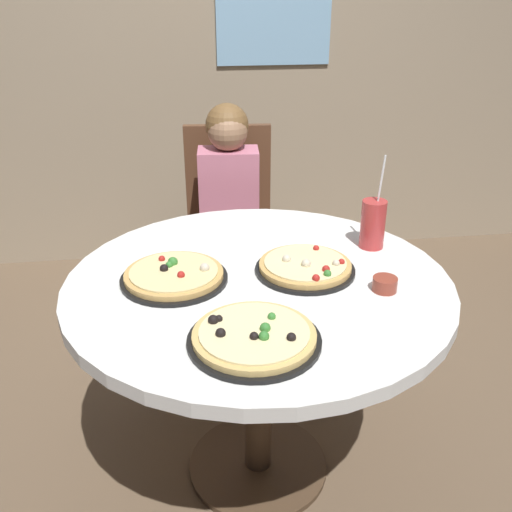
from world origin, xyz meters
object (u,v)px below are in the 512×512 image
dining_table (258,309)px  chair_wooden (229,218)px  diner_child (230,243)px  soda_cup (373,224)px  pizza_veggie (305,267)px  pizza_cheese (174,276)px  pizza_pepperoni (254,337)px  sauce_bowl (385,284)px

dining_table → chair_wooden: size_ratio=1.20×
diner_child → soda_cup: diner_child is taller
diner_child → pizza_veggie: size_ratio=3.59×
dining_table → pizza_cheese: pizza_cheese is taller
dining_table → chair_wooden: chair_wooden is taller
pizza_veggie → soda_cup: soda_cup is taller
chair_wooden → diner_child: size_ratio=0.88×
chair_wooden → pizza_pepperoni: bearing=-92.7°
pizza_veggie → pizza_cheese: (-0.39, -0.00, -0.00)m
diner_child → pizza_veggie: (0.15, -0.82, 0.28)m
pizza_veggie → dining_table: bearing=-171.0°
pizza_cheese → sauce_bowl: 0.61m
pizza_veggie → sauce_bowl: (0.20, -0.14, 0.00)m
dining_table → soda_cup: soda_cup is taller
pizza_cheese → dining_table: bearing=-5.0°
dining_table → pizza_cheese: bearing=175.0°
pizza_veggie → soda_cup: bearing=30.2°
diner_child → pizza_pepperoni: diner_child is taller
dining_table → diner_child: (-0.01, 0.84, -0.16)m
pizza_veggie → pizza_cheese: bearing=-179.8°
pizza_pepperoni → diner_child: bearing=87.5°
pizza_pepperoni → soda_cup: bearing=47.3°
chair_wooden → pizza_cheese: (-0.25, -1.00, 0.24)m
dining_table → sauce_bowl: (0.34, -0.12, 0.13)m
diner_child → soda_cup: (0.41, -0.67, 0.35)m
pizza_veggie → pizza_pepperoni: (-0.20, -0.35, -0.00)m
soda_cup → dining_table: bearing=-156.9°
dining_table → pizza_pepperoni: pizza_pepperoni is taller
chair_wooden → pizza_veggie: bearing=-82.1°
pizza_cheese → soda_cup: soda_cup is taller
dining_table → pizza_pepperoni: 0.35m
diner_child → pizza_cheese: (-0.24, -0.82, 0.28)m
pizza_veggie → sauce_bowl: 0.24m
pizza_pepperoni → sauce_bowl: pizza_pepperoni is taller
dining_table → pizza_pepperoni: (-0.06, -0.33, 0.12)m
pizza_cheese → pizza_pepperoni: (0.19, -0.35, 0.00)m
diner_child → pizza_cheese: 0.90m
pizza_veggie → sauce_bowl: pizza_veggie is taller
dining_table → chair_wooden: (0.01, 1.02, -0.11)m
dining_table → sauce_bowl: bearing=-19.2°
soda_cup → sauce_bowl: size_ratio=4.40×
pizza_cheese → pizza_pepperoni: 0.39m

